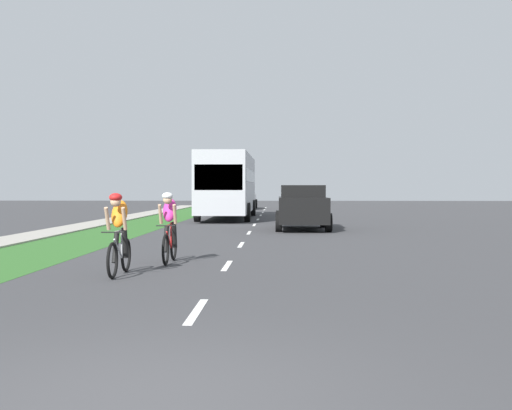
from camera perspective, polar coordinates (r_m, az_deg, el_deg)
ground_plane at (r=25.01m, az=-0.50°, el=-2.32°), size 120.00×120.00×0.00m
grass_verge at (r=25.77m, az=-12.10°, el=-2.23°), size 2.86×70.00×0.01m
sidewalk_concrete at (r=26.39m, az=-16.77°, el=-2.17°), size 1.56×70.00×0.10m
lane_markings_center at (r=29.00m, az=-0.15°, el=-1.79°), size 0.12×52.71×0.01m
cyclist_lead at (r=12.47m, az=-12.16°, el=-2.47°), size 0.42×1.72×1.58m
cyclist_trailing at (r=14.37m, az=-7.75°, el=-1.93°), size 0.42×1.72×1.58m
suv_black at (r=25.84m, az=4.16°, el=-0.10°), size 2.15×4.70×1.79m
bus_silver at (r=35.38m, az=-2.49°, el=2.01°), size 2.78×11.60×3.48m
pickup_white at (r=51.31m, az=-1.19°, el=0.57°), size 2.22×5.10×1.64m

